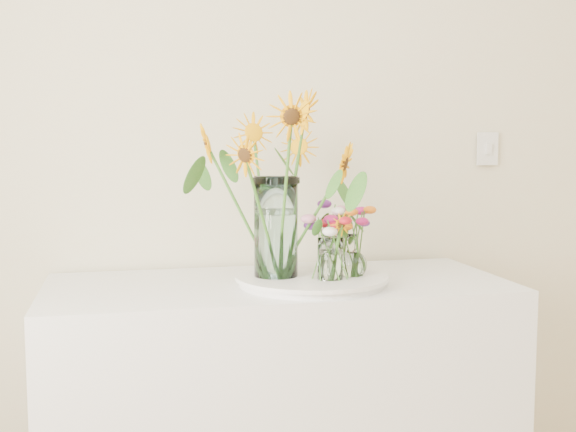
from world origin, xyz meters
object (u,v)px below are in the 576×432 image
at_px(mason_jar, 276,227).
at_px(small_vase_b, 352,256).
at_px(counter, 279,423).
at_px(small_vase_a, 330,259).
at_px(tray, 312,281).
at_px(small_vase_c, 332,250).

bearing_deg(mason_jar, small_vase_b, -11.30).
xyz_separation_m(counter, small_vase_a, (0.12, -0.14, 0.54)).
relative_size(counter, tray, 3.23).
height_order(counter, tray, tray).
xyz_separation_m(small_vase_b, small_vase_c, (-0.02, 0.13, -0.00)).
bearing_deg(tray, counter, 141.13).
height_order(counter, small_vase_a, small_vase_a).
xyz_separation_m(tray, mason_jar, (-0.11, 0.01, 0.16)).
bearing_deg(small_vase_b, mason_jar, 168.70).
bearing_deg(small_vase_a, mason_jar, 150.53).
relative_size(tray, small_vase_a, 3.42).
height_order(small_vase_a, small_vase_b, small_vase_b).
relative_size(tray, mason_jar, 1.44).
relative_size(mason_jar, small_vase_c, 2.36).
height_order(tray, mason_jar, mason_jar).
height_order(mason_jar, small_vase_a, mason_jar).
bearing_deg(counter, small_vase_c, 7.91).
bearing_deg(small_vase_a, tray, 116.92).
distance_m(small_vase_b, small_vase_c, 0.13).
height_order(mason_jar, small_vase_b, mason_jar).
relative_size(small_vase_a, small_vase_b, 0.98).
relative_size(counter, small_vase_c, 10.92).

